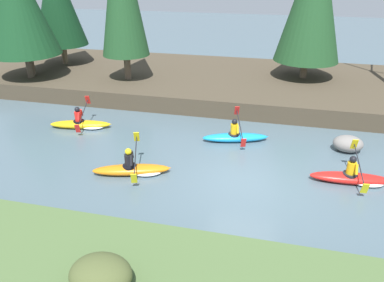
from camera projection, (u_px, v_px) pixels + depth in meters
ground_plane at (244, 182)px, 12.73m from camera, size 90.00×90.00×0.00m
riverbank_far at (264, 85)px, 21.25m from camera, size 44.00×9.10×0.86m
conifer_tree_far_left at (20, 8)px, 20.12m from camera, size 2.56×2.56×5.99m
conifer_tree_left at (17, 2)px, 19.44m from camera, size 3.80×3.80×6.67m
shrub_clump_nearest at (101, 275)px, 7.82m from camera, size 1.35×1.13×0.73m
kayaker_lead at (355, 178)px, 12.62m from camera, size 2.79×2.07×1.20m
kayaker_middle at (236, 136)px, 15.53m from camera, size 2.77×2.04×1.20m
kayaker_trailing at (134, 169)px, 13.15m from camera, size 2.76×2.03×1.20m
kayaker_far_back at (83, 124)px, 16.78m from camera, size 2.79×2.05×1.20m
boulder_midstream at (348, 144)px, 14.67m from camera, size 1.14×0.90×0.65m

